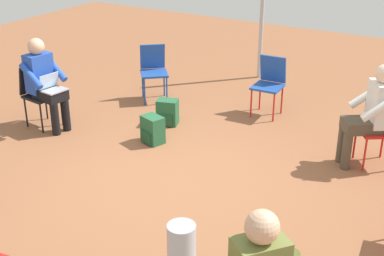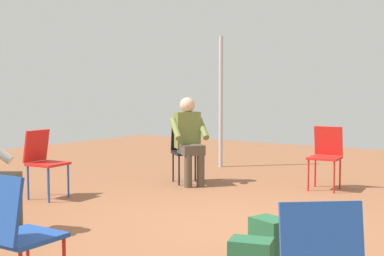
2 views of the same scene
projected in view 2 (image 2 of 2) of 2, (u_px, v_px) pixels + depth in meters
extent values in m
plane|color=brown|center=(232.00, 229.00, 5.17)|extent=(15.53, 15.53, 0.00)
cube|color=red|center=(325.00, 158.00, 7.16)|extent=(0.45, 0.45, 0.03)
cylinder|color=red|center=(334.00, 177.00, 6.94)|extent=(0.02, 0.02, 0.42)
cylinder|color=red|center=(308.00, 175.00, 7.10)|extent=(0.02, 0.02, 0.42)
cylinder|color=red|center=(340.00, 174.00, 7.24)|extent=(0.02, 0.02, 0.42)
cylinder|color=red|center=(315.00, 172.00, 7.40)|extent=(0.02, 0.02, 0.42)
cube|color=red|center=(328.00, 141.00, 7.31)|extent=(0.14, 0.39, 0.40)
cube|color=#1E4799|center=(322.00, 247.00, 2.38)|extent=(0.32, 0.35, 0.40)
cube|color=black|center=(187.00, 153.00, 7.71)|extent=(0.56, 0.56, 0.03)
cylinder|color=black|center=(202.00, 170.00, 7.61)|extent=(0.02, 0.02, 0.42)
cylinder|color=black|center=(179.00, 171.00, 7.52)|extent=(0.02, 0.02, 0.42)
cylinder|color=black|center=(195.00, 166.00, 7.94)|extent=(0.02, 0.02, 0.42)
cylinder|color=black|center=(173.00, 167.00, 7.84)|extent=(0.02, 0.02, 0.42)
cube|color=black|center=(184.00, 137.00, 7.88)|extent=(0.35, 0.31, 0.40)
cylinder|color=red|center=(0.00, 209.00, 5.08)|extent=(0.02, 0.02, 0.42)
cube|color=red|center=(48.00, 164.00, 6.58)|extent=(0.44, 0.44, 0.03)
cylinder|color=#1E4799|center=(68.00, 181.00, 6.66)|extent=(0.02, 0.02, 0.42)
cylinder|color=#1E4799|center=(49.00, 185.00, 6.37)|extent=(0.02, 0.02, 0.42)
cylinder|color=#1E4799|center=(48.00, 179.00, 6.83)|extent=(0.02, 0.02, 0.42)
cylinder|color=#1E4799|center=(28.00, 183.00, 6.53)|extent=(0.02, 0.02, 0.42)
cube|color=red|center=(36.00, 146.00, 6.66)|extent=(0.39, 0.13, 0.40)
cube|color=#1E4799|center=(24.00, 237.00, 3.31)|extent=(0.42, 0.42, 0.03)
cylinder|color=#4C4233|center=(201.00, 171.00, 7.41)|extent=(0.11, 0.11, 0.45)
cylinder|color=#4C4233|center=(188.00, 171.00, 7.36)|extent=(0.11, 0.11, 0.45)
cube|color=#4C4233|center=(191.00, 149.00, 7.53)|extent=(0.50, 0.52, 0.14)
cube|color=olive|center=(187.00, 130.00, 7.69)|extent=(0.40, 0.38, 0.52)
sphere|color=#DBAD89|center=(187.00, 105.00, 7.66)|extent=(0.22, 0.22, 0.22)
cylinder|color=olive|center=(203.00, 128.00, 7.65)|extent=(0.32, 0.37, 0.31)
cylinder|color=olive|center=(176.00, 129.00, 7.53)|extent=(0.32, 0.37, 0.31)
cylinder|color=#4C4233|center=(17.00, 210.00, 5.00)|extent=(0.11, 0.11, 0.45)
cylinder|color=#4C4233|center=(10.00, 214.00, 4.82)|extent=(0.11, 0.11, 0.45)
cube|color=#235B38|center=(270.00, 241.00, 4.12)|extent=(0.28, 0.33, 0.36)
cube|color=#1C492C|center=(270.00, 252.00, 4.13)|extent=(0.30, 0.26, 0.16)
cylinder|color=#B2B2B7|center=(221.00, 102.00, 9.28)|extent=(0.07, 0.07, 2.27)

